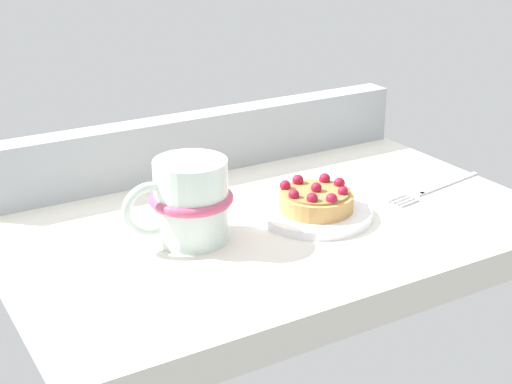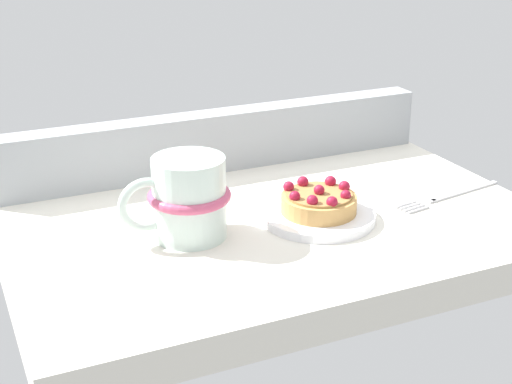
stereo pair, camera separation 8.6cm
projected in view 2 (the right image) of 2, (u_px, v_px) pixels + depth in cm
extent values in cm
cube|color=silver|center=(276.00, 233.00, 91.77)|extent=(64.48, 42.44, 4.03)
cube|color=#9EA3A8|center=(217.00, 141.00, 105.67)|extent=(63.19, 4.02, 8.33)
cylinder|color=white|center=(318.00, 216.00, 90.24)|extent=(13.84, 13.84, 1.06)
cylinder|color=white|center=(318.00, 218.00, 90.34)|extent=(7.61, 7.61, 0.53)
cylinder|color=tan|center=(319.00, 204.00, 89.65)|extent=(9.15, 9.15, 2.10)
cylinder|color=#A37942|center=(319.00, 195.00, 89.20)|extent=(8.05, 8.05, 0.30)
sphere|color=maroon|center=(319.00, 190.00, 88.99)|extent=(1.31, 1.31, 1.31)
sphere|color=maroon|center=(344.00, 186.00, 90.53)|extent=(1.40, 1.40, 1.40)
sphere|color=maroon|center=(330.00, 181.00, 91.85)|extent=(1.43, 1.43, 1.43)
sphere|color=maroon|center=(303.00, 182.00, 91.63)|extent=(1.43, 1.43, 1.43)
sphere|color=maroon|center=(290.00, 188.00, 89.81)|extent=(1.35, 1.35, 1.35)
sphere|color=maroon|center=(295.00, 196.00, 87.47)|extent=(1.32, 1.32, 1.32)
sphere|color=maroon|center=(312.00, 201.00, 86.30)|extent=(1.35, 1.35, 1.35)
sphere|color=maroon|center=(332.00, 202.00, 86.05)|extent=(1.35, 1.35, 1.35)
sphere|color=maroon|center=(346.00, 195.00, 87.97)|extent=(1.28, 1.28, 1.28)
cylinder|color=silver|center=(189.00, 198.00, 84.40)|extent=(8.37, 8.37, 9.58)
torus|color=#C64C70|center=(189.00, 196.00, 84.30)|extent=(9.56, 9.56, 1.15)
torus|color=silver|center=(146.00, 205.00, 82.44)|extent=(6.40, 1.03, 6.40)
cube|color=#B7B7BC|center=(465.00, 190.00, 98.53)|extent=(12.18, 2.69, 0.60)
cube|color=#B7B7BC|center=(432.00, 200.00, 95.38)|extent=(1.28, 0.75, 0.60)
cube|color=#B7B7BC|center=(406.00, 203.00, 94.43)|extent=(3.49, 0.81, 0.60)
cube|color=#B7B7BC|center=(410.00, 205.00, 93.86)|extent=(3.49, 0.81, 0.60)
cube|color=#B7B7BC|center=(414.00, 207.00, 93.30)|extent=(3.49, 0.81, 0.60)
cube|color=#B7B7BC|center=(419.00, 209.00, 92.73)|extent=(3.49, 0.81, 0.60)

